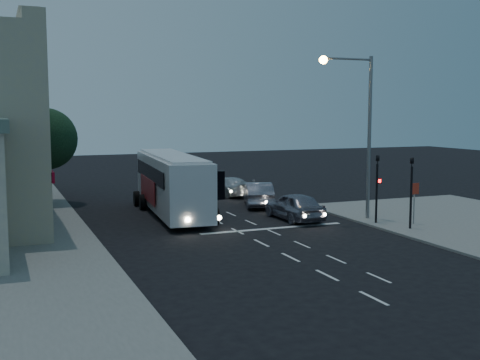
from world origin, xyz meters
name	(u,v)px	position (x,y,z in m)	size (l,w,h in m)	color
ground	(253,239)	(0.00, 0.00, 0.00)	(120.00, 120.00, 0.00)	black
road_markings	(250,225)	(1.29, 3.31, 0.00)	(8.00, 30.55, 0.01)	silver
tour_bus	(172,182)	(-1.73, 8.09, 1.94)	(3.43, 11.88, 3.59)	silver
car_suv	(294,206)	(4.20, 3.80, 0.79)	(1.87, 4.64, 1.58)	gray
car_sedan_a	(258,194)	(4.33, 9.12, 0.78)	(1.66, 4.76, 1.57)	slate
car_sedan_b	(226,186)	(4.15, 14.50, 0.68)	(1.92, 4.72, 1.37)	silver
traffic_signal_main	(377,180)	(7.60, 0.78, 2.42)	(0.25, 0.35, 4.10)	black
traffic_signal_side	(411,184)	(8.30, -1.20, 2.42)	(0.18, 0.15, 4.10)	black
regulatory_sign	(415,196)	(9.30, -0.24, 1.60)	(0.45, 0.12, 2.20)	slate
streetlight	(360,118)	(7.34, 2.20, 5.73)	(3.32, 0.44, 9.00)	slate
street_tree	(46,136)	(-8.21, 15.02, 4.50)	(4.00, 4.00, 6.20)	black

